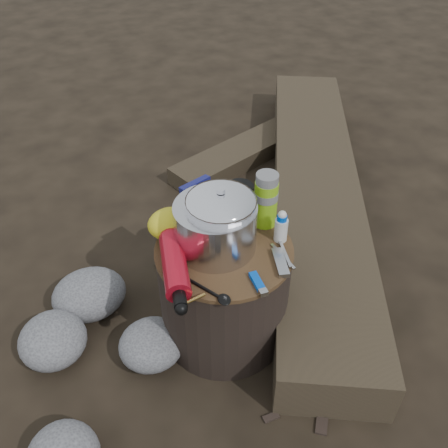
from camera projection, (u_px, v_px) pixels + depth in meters
name	position (u px, v px, depth m)	size (l,w,h in m)	color
ground	(224.00, 329.00, 1.72)	(60.00, 60.00, 0.00)	black
stump	(224.00, 292.00, 1.60)	(0.42, 0.42, 0.38)	black
rock_ring	(114.00, 402.00, 1.39)	(0.48, 1.05, 0.21)	#5A5A5F
log_main	(315.00, 190.00, 2.21)	(0.35, 2.10, 0.18)	#332A1E
log_small	(258.00, 145.00, 2.59)	(0.19, 1.05, 0.09)	#332A1E
foil_windscreen	(215.00, 227.00, 1.44)	(0.24, 0.24, 0.15)	silver
camping_pot	(221.00, 220.00, 1.42)	(0.20, 0.20, 0.20)	white
fuel_bottle	(175.00, 265.00, 1.37)	(0.07, 0.29, 0.07)	#AA0E1F
thermos	(266.00, 200.00, 1.51)	(0.07, 0.07, 0.18)	#7DB816
travel_mug	(239.00, 202.00, 1.55)	(0.08, 0.08, 0.12)	black
stuff_sack	(170.00, 223.00, 1.49)	(0.14, 0.11, 0.09)	gold
food_pouch	(197.00, 201.00, 1.54)	(0.11, 0.02, 0.14)	navy
lighter	(257.00, 281.00, 1.36)	(0.02, 0.09, 0.02)	#0447C4
multitool	(280.00, 263.00, 1.41)	(0.03, 0.11, 0.02)	#ACACB0
pot_grabber	(283.00, 256.00, 1.44)	(0.03, 0.12, 0.01)	#ACACB0
spork	(206.00, 289.00, 1.34)	(0.03, 0.14, 0.01)	black
squeeze_bottle	(281.00, 227.00, 1.47)	(0.04, 0.04, 0.10)	silver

